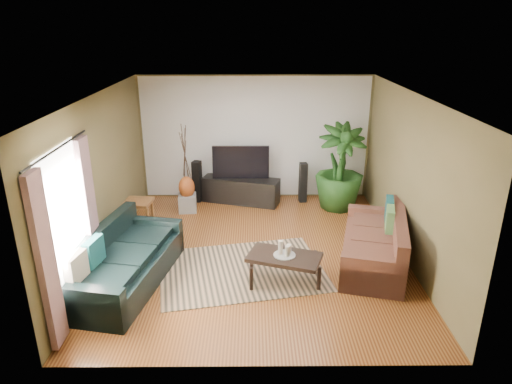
{
  "coord_description": "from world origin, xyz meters",
  "views": [
    {
      "loc": [
        -0.05,
        -6.98,
        3.76
      ],
      "look_at": [
        0.0,
        0.2,
        1.05
      ],
      "focal_mm": 32.0,
      "sensor_mm": 36.0,
      "label": 1
    }
  ],
  "objects_px": {
    "sofa_left": "(125,258)",
    "speaker_left": "(197,181)",
    "potted_plant": "(340,167)",
    "television": "(241,162)",
    "speaker_right": "(303,182)",
    "pedestal": "(188,203)",
    "side_table": "(139,214)",
    "vase": "(187,187)",
    "coffee_table": "(284,268)",
    "sofa_right": "(374,240)",
    "tv_stand": "(241,190)"
  },
  "relations": [
    {
      "from": "sofa_left",
      "to": "sofa_right",
      "type": "xyz_separation_m",
      "value": [
        3.88,
        0.6,
        0.0
      ]
    },
    {
      "from": "tv_stand",
      "to": "side_table",
      "type": "xyz_separation_m",
      "value": [
        -1.94,
        -1.28,
        -0.0
      ]
    },
    {
      "from": "speaker_left",
      "to": "speaker_right",
      "type": "distance_m",
      "value": 2.31
    },
    {
      "from": "sofa_left",
      "to": "tv_stand",
      "type": "height_order",
      "value": "sofa_left"
    },
    {
      "from": "side_table",
      "to": "television",
      "type": "bearing_deg",
      "value": 33.87
    },
    {
      "from": "sofa_right",
      "to": "side_table",
      "type": "relative_size",
      "value": 3.84
    },
    {
      "from": "speaker_right",
      "to": "side_table",
      "type": "bearing_deg",
      "value": -165.17
    },
    {
      "from": "speaker_right",
      "to": "pedestal",
      "type": "distance_m",
      "value": 2.53
    },
    {
      "from": "coffee_table",
      "to": "speaker_right",
      "type": "bearing_deg",
      "value": 98.27
    },
    {
      "from": "pedestal",
      "to": "sofa_left",
      "type": "bearing_deg",
      "value": -100.98
    },
    {
      "from": "vase",
      "to": "coffee_table",
      "type": "bearing_deg",
      "value": -56.35
    },
    {
      "from": "vase",
      "to": "sofa_right",
      "type": "bearing_deg",
      "value": -33.66
    },
    {
      "from": "pedestal",
      "to": "speaker_right",
      "type": "bearing_deg",
      "value": 12.03
    },
    {
      "from": "television",
      "to": "side_table",
      "type": "height_order",
      "value": "television"
    },
    {
      "from": "sofa_right",
      "to": "speaker_left",
      "type": "relative_size",
      "value": 2.26
    },
    {
      "from": "television",
      "to": "tv_stand",
      "type": "bearing_deg",
      "value": -90.0
    },
    {
      "from": "tv_stand",
      "to": "speaker_right",
      "type": "height_order",
      "value": "speaker_right"
    },
    {
      "from": "sofa_right",
      "to": "potted_plant",
      "type": "distance_m",
      "value": 2.44
    },
    {
      "from": "sofa_left",
      "to": "speaker_left",
      "type": "distance_m",
      "value": 3.44
    },
    {
      "from": "sofa_left",
      "to": "sofa_right",
      "type": "relative_size",
      "value": 1.13
    },
    {
      "from": "sofa_right",
      "to": "potted_plant",
      "type": "bearing_deg",
      "value": -161.98
    },
    {
      "from": "tv_stand",
      "to": "speaker_left",
      "type": "height_order",
      "value": "speaker_left"
    },
    {
      "from": "speaker_left",
      "to": "potted_plant",
      "type": "relative_size",
      "value": 0.51
    },
    {
      "from": "speaker_right",
      "to": "potted_plant",
      "type": "height_order",
      "value": "potted_plant"
    },
    {
      "from": "television",
      "to": "potted_plant",
      "type": "bearing_deg",
      "value": -9.42
    },
    {
      "from": "coffee_table",
      "to": "potted_plant",
      "type": "xyz_separation_m",
      "value": [
        1.34,
        2.94,
        0.68
      ]
    },
    {
      "from": "sofa_right",
      "to": "speaker_right",
      "type": "bearing_deg",
      "value": -148.04
    },
    {
      "from": "tv_stand",
      "to": "speaker_left",
      "type": "relative_size",
      "value": 1.8
    },
    {
      "from": "speaker_left",
      "to": "vase",
      "type": "bearing_deg",
      "value": -86.57
    },
    {
      "from": "television",
      "to": "vase",
      "type": "distance_m",
      "value": 1.28
    },
    {
      "from": "sofa_right",
      "to": "tv_stand",
      "type": "height_order",
      "value": "sofa_right"
    },
    {
      "from": "sofa_left",
      "to": "speaker_left",
      "type": "xyz_separation_m",
      "value": [
        0.7,
        3.37,
        0.03
      ]
    },
    {
      "from": "television",
      "to": "potted_plant",
      "type": "distance_m",
      "value": 2.1
    },
    {
      "from": "tv_stand",
      "to": "vase",
      "type": "distance_m",
      "value": 1.24
    },
    {
      "from": "vase",
      "to": "side_table",
      "type": "bearing_deg",
      "value": -136.52
    },
    {
      "from": "sofa_right",
      "to": "speaker_left",
      "type": "distance_m",
      "value": 4.22
    },
    {
      "from": "potted_plant",
      "to": "speaker_left",
      "type": "bearing_deg",
      "value": 172.83
    },
    {
      "from": "coffee_table",
      "to": "side_table",
      "type": "bearing_deg",
      "value": 162.35
    },
    {
      "from": "potted_plant",
      "to": "pedestal",
      "type": "xyz_separation_m",
      "value": [
        -3.18,
        -0.17,
        -0.72
      ]
    },
    {
      "from": "speaker_right",
      "to": "side_table",
      "type": "distance_m",
      "value": 3.55
    },
    {
      "from": "sofa_left",
      "to": "pedestal",
      "type": "relative_size",
      "value": 6.46
    },
    {
      "from": "coffee_table",
      "to": "side_table",
      "type": "distance_m",
      "value": 3.33
    },
    {
      "from": "speaker_left",
      "to": "side_table",
      "type": "bearing_deg",
      "value": -107.38
    },
    {
      "from": "sofa_right",
      "to": "potted_plant",
      "type": "height_order",
      "value": "potted_plant"
    },
    {
      "from": "vase",
      "to": "sofa_left",
      "type": "bearing_deg",
      "value": -100.98
    },
    {
      "from": "coffee_table",
      "to": "sofa_left",
      "type": "bearing_deg",
      "value": -159.94
    },
    {
      "from": "side_table",
      "to": "tv_stand",
      "type": "bearing_deg",
      "value": 33.46
    },
    {
      "from": "speaker_left",
      "to": "pedestal",
      "type": "height_order",
      "value": "speaker_left"
    },
    {
      "from": "sofa_left",
      "to": "pedestal",
      "type": "distance_m",
      "value": 2.88
    },
    {
      "from": "tv_stand",
      "to": "side_table",
      "type": "relative_size",
      "value": 3.05
    }
  ]
}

